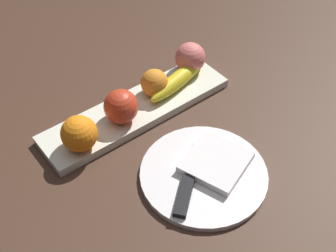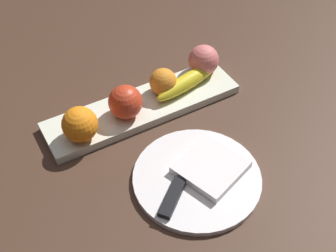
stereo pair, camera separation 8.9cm
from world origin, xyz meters
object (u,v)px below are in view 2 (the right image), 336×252
object	(u,v)px
banana	(189,81)
knife	(175,191)
folded_napkin	(211,167)
orange_near_banana	(163,82)
orange_near_apple	(80,124)
fruit_tray	(143,107)
peach	(204,60)
apple	(126,102)
dinner_plate	(197,178)

from	to	relation	value
banana	knife	bearing A→B (deg)	-139.30
folded_napkin	orange_near_banana	bearing A→B (deg)	83.49
orange_near_apple	orange_near_banana	bearing A→B (deg)	10.21
fruit_tray	peach	distance (m)	0.18
apple	orange_near_banana	xyz separation A→B (m)	(0.10, 0.02, -0.01)
fruit_tray	dinner_plate	size ratio (longest dim) A/B	1.79
fruit_tray	banana	bearing A→B (deg)	-0.46
peach	dinner_plate	size ratio (longest dim) A/B	0.29
fruit_tray	apple	xyz separation A→B (m)	(-0.05, -0.01, 0.05)
knife	dinner_plate	bearing A→B (deg)	-25.97
knife	folded_napkin	bearing A→B (deg)	-30.56
banana	orange_near_banana	size ratio (longest dim) A/B	3.10
orange_near_banana	dinner_plate	size ratio (longest dim) A/B	0.25
peach	dinner_plate	xyz separation A→B (m)	(-0.18, -0.25, -0.05)
fruit_tray	orange_near_banana	bearing A→B (deg)	10.85
banana	peach	size ratio (longest dim) A/B	2.67
orange_near_apple	knife	bearing A→B (deg)	-64.96
orange_near_banana	peach	bearing A→B (deg)	7.99
orange_near_banana	peach	xyz separation A→B (m)	(0.12, 0.02, 0.00)
orange_near_banana	orange_near_apple	bearing A→B (deg)	-169.79
apple	orange_near_banana	world-z (taller)	apple
apple	dinner_plate	size ratio (longest dim) A/B	0.30
knife	apple	bearing A→B (deg)	48.27
peach	dinner_plate	distance (m)	0.31
orange_near_apple	peach	size ratio (longest dim) A/B	1.02
apple	peach	world-z (taller)	apple
fruit_tray	dinner_plate	xyz separation A→B (m)	(0.00, -0.23, -0.00)
orange_near_apple	peach	xyz separation A→B (m)	(0.33, 0.06, -0.00)
fruit_tray	dinner_plate	distance (m)	0.23
peach	fruit_tray	bearing A→B (deg)	-171.06
peach	folded_napkin	world-z (taller)	peach
fruit_tray	folded_napkin	xyz separation A→B (m)	(0.03, -0.23, 0.01)
banana	orange_near_apple	bearing A→B (deg)	172.41
orange_near_apple	folded_napkin	bearing A→B (deg)	-46.90
apple	knife	distance (m)	0.23
banana	folded_napkin	world-z (taller)	banana
peach	dinner_plate	bearing A→B (deg)	-124.79
orange_near_banana	apple	bearing A→B (deg)	-167.07
orange_near_apple	dinner_plate	distance (m)	0.26
dinner_plate	peach	bearing A→B (deg)	55.21
banana	dinner_plate	distance (m)	0.26
banana	orange_near_apple	world-z (taller)	orange_near_apple
orange_near_apple	dinner_plate	size ratio (longest dim) A/B	0.30
banana	dinner_plate	size ratio (longest dim) A/B	0.77
orange_near_banana	knife	bearing A→B (deg)	-114.53
peach	knife	world-z (taller)	peach
orange_near_banana	peach	world-z (taller)	peach
orange_near_apple	fruit_tray	bearing A→B (deg)	9.97
folded_napkin	orange_near_apple	bearing A→B (deg)	133.10
apple	dinner_plate	xyz separation A→B (m)	(0.05, -0.21, -0.05)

